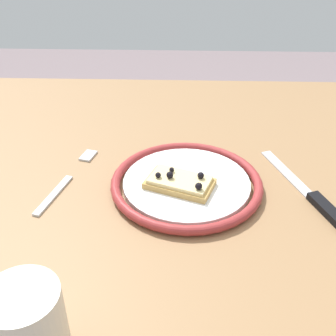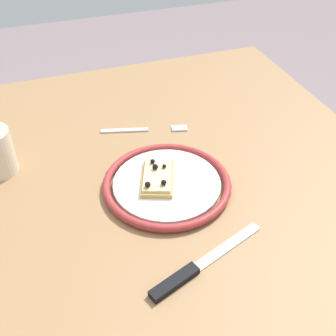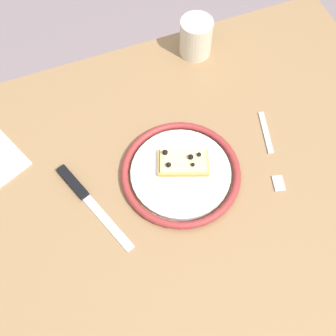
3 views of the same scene
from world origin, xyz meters
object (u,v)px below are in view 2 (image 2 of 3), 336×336
at_px(fork, 145,130).
at_px(pizza_slice_near, 158,178).
at_px(knife, 190,272).
at_px(dining_table, 186,208).
at_px(plate, 167,184).

bearing_deg(fork, pizza_slice_near, -9.25).
bearing_deg(knife, pizza_slice_near, 175.73).
bearing_deg(dining_table, plate, -76.52).
xyz_separation_m(plate, fork, (-0.20, 0.02, -0.01)).
height_order(plate, knife, plate).
xyz_separation_m(plate, knife, (0.21, -0.03, -0.00)).
height_order(pizza_slice_near, knife, pizza_slice_near).
xyz_separation_m(plate, pizza_slice_near, (-0.01, -0.02, 0.01)).
bearing_deg(plate, fork, 175.41).
relative_size(pizza_slice_near, knife, 0.53).
height_order(knife, fork, knife).
height_order(plate, fork, plate).
bearing_deg(pizza_slice_near, fork, 170.75).
relative_size(dining_table, knife, 4.61).
bearing_deg(pizza_slice_near, plate, 58.48).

